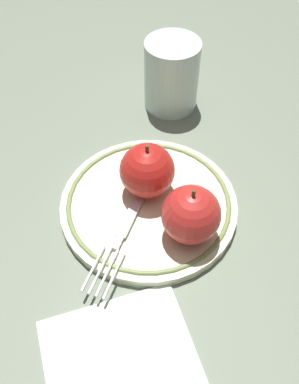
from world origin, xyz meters
TOP-DOWN VIEW (x-y plane):
  - ground_plane at (0.00, 0.00)m, footprint 2.00×2.00m
  - plate at (0.01, 0.00)m, footprint 0.21×0.21m
  - apple_red_whole at (0.01, -0.02)m, footprint 0.07×0.07m
  - apple_second_whole at (-0.02, 0.06)m, footprint 0.07×0.07m
  - fork at (0.05, 0.03)m, footprint 0.11×0.14m
  - drinking_glass at (-0.08, -0.18)m, footprint 0.08×0.08m
  - napkin_folded at (0.09, 0.18)m, footprint 0.15×0.15m

SIDE VIEW (x-z plane):
  - ground_plane at x=0.00m, z-range 0.00..0.00m
  - napkin_folded at x=0.09m, z-range 0.00..0.01m
  - plate at x=0.01m, z-range 0.00..0.02m
  - fork at x=0.05m, z-range 0.02..0.02m
  - apple_red_whole at x=0.01m, z-range 0.01..0.09m
  - apple_second_whole at x=-0.02m, z-range 0.01..0.09m
  - drinking_glass at x=-0.08m, z-range 0.00..0.10m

